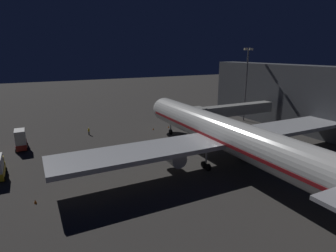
{
  "coord_description": "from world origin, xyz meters",
  "views": [
    {
      "loc": [
        29.5,
        45.21,
        19.25
      ],
      "look_at": [
        3.0,
        -7.34,
        3.5
      ],
      "focal_mm": 29.48,
      "sensor_mm": 36.0,
      "label": 1
    }
  ],
  "objects_px": {
    "apron_floodlight_mast": "(246,80)",
    "traffic_cone_wingtip_svc_side": "(35,201)",
    "ground_crew_under_port_wing": "(89,131)",
    "traffic_cone_nose_starboard": "(153,129)",
    "ops_van": "(21,140)",
    "jet_bridge": "(227,111)",
    "airliner_at_gate": "(231,137)",
    "traffic_cone_nose_port": "(169,127)"
  },
  "relations": [
    {
      "from": "jet_bridge",
      "to": "airliner_at_gate",
      "type": "bearing_deg",
      "value": 53.27
    },
    {
      "from": "airliner_at_gate",
      "to": "traffic_cone_nose_port",
      "type": "bearing_deg",
      "value": -94.56
    },
    {
      "from": "airliner_at_gate",
      "to": "traffic_cone_nose_starboard",
      "type": "relative_size",
      "value": 105.78
    },
    {
      "from": "traffic_cone_nose_port",
      "to": "apron_floodlight_mast",
      "type": "bearing_deg",
      "value": 173.78
    },
    {
      "from": "ground_crew_under_port_wing",
      "to": "traffic_cone_nose_starboard",
      "type": "bearing_deg",
      "value": 169.67
    },
    {
      "from": "airliner_at_gate",
      "to": "traffic_cone_nose_port",
      "type": "height_order",
      "value": "airliner_at_gate"
    },
    {
      "from": "traffic_cone_nose_port",
      "to": "ops_van",
      "type": "bearing_deg",
      "value": 2.25
    },
    {
      "from": "ops_van",
      "to": "ground_crew_under_port_wing",
      "type": "relative_size",
      "value": 2.85
    },
    {
      "from": "ops_van",
      "to": "jet_bridge",
      "type": "bearing_deg",
      "value": 168.21
    },
    {
      "from": "airliner_at_gate",
      "to": "ground_crew_under_port_wing",
      "type": "height_order",
      "value": "airliner_at_gate"
    },
    {
      "from": "jet_bridge",
      "to": "traffic_cone_nose_starboard",
      "type": "bearing_deg",
      "value": -35.89
    },
    {
      "from": "airliner_at_gate",
      "to": "traffic_cone_nose_port",
      "type": "xyz_separation_m",
      "value": [
        -2.2,
        -27.61,
        -5.18
      ]
    },
    {
      "from": "airliner_at_gate",
      "to": "jet_bridge",
      "type": "height_order",
      "value": "airliner_at_gate"
    },
    {
      "from": "ops_van",
      "to": "traffic_cone_wingtip_svc_side",
      "type": "distance_m",
      "value": 24.46
    },
    {
      "from": "ground_crew_under_port_wing",
      "to": "airliner_at_gate",
      "type": "bearing_deg",
      "value": 120.37
    },
    {
      "from": "traffic_cone_nose_port",
      "to": "ground_crew_under_port_wing",
      "type": "bearing_deg",
      "value": -8.1
    },
    {
      "from": "apron_floodlight_mast",
      "to": "ground_crew_under_port_wing",
      "type": "distance_m",
      "value": 44.98
    },
    {
      "from": "traffic_cone_nose_port",
      "to": "traffic_cone_nose_starboard",
      "type": "xyz_separation_m",
      "value": [
        4.4,
        0.0,
        0.0
      ]
    },
    {
      "from": "jet_bridge",
      "to": "ground_crew_under_port_wing",
      "type": "xyz_separation_m",
      "value": [
        30.46,
        -13.57,
        -4.62
      ]
    },
    {
      "from": "traffic_cone_nose_port",
      "to": "traffic_cone_nose_starboard",
      "type": "height_order",
      "value": "same"
    },
    {
      "from": "traffic_cone_nose_starboard",
      "to": "jet_bridge",
      "type": "bearing_deg",
      "value": 144.11
    },
    {
      "from": "apron_floodlight_mast",
      "to": "traffic_cone_nose_port",
      "type": "bearing_deg",
      "value": -6.22
    },
    {
      "from": "apron_floodlight_mast",
      "to": "ops_van",
      "type": "distance_m",
      "value": 58.54
    },
    {
      "from": "jet_bridge",
      "to": "traffic_cone_wingtip_svc_side",
      "type": "distance_m",
      "value": 45.94
    },
    {
      "from": "airliner_at_gate",
      "to": "traffic_cone_wingtip_svc_side",
      "type": "bearing_deg",
      "value": -3.6
    },
    {
      "from": "traffic_cone_nose_starboard",
      "to": "traffic_cone_wingtip_svc_side",
      "type": "bearing_deg",
      "value": 42.22
    },
    {
      "from": "traffic_cone_nose_starboard",
      "to": "traffic_cone_wingtip_svc_side",
      "type": "distance_m",
      "value": 38.22
    },
    {
      "from": "apron_floodlight_mast",
      "to": "ops_van",
      "type": "xyz_separation_m",
      "value": [
        57.73,
        -1.19,
        -9.61
      ]
    },
    {
      "from": "apron_floodlight_mast",
      "to": "traffic_cone_wingtip_svc_side",
      "type": "height_order",
      "value": "apron_floodlight_mast"
    },
    {
      "from": "ground_crew_under_port_wing",
      "to": "traffic_cone_nose_starboard",
      "type": "relative_size",
      "value": 3.21
    },
    {
      "from": "apron_floodlight_mast",
      "to": "traffic_cone_nose_port",
      "type": "height_order",
      "value": "apron_floodlight_mast"
    },
    {
      "from": "airliner_at_gate",
      "to": "apron_floodlight_mast",
      "type": "xyz_separation_m",
      "value": [
        -25.5,
        -25.07,
        6.24
      ]
    },
    {
      "from": "apron_floodlight_mast",
      "to": "traffic_cone_wingtip_svc_side",
      "type": "bearing_deg",
      "value": 22.45
    },
    {
      "from": "traffic_cone_nose_port",
      "to": "traffic_cone_nose_starboard",
      "type": "relative_size",
      "value": 1.0
    },
    {
      "from": "jet_bridge",
      "to": "ground_crew_under_port_wing",
      "type": "distance_m",
      "value": 33.66
    },
    {
      "from": "apron_floodlight_mast",
      "to": "ground_crew_under_port_wing",
      "type": "xyz_separation_m",
      "value": [
        43.35,
        -5.39,
        -10.72
      ]
    },
    {
      "from": "apron_floodlight_mast",
      "to": "traffic_cone_nose_starboard",
      "type": "distance_m",
      "value": 30.07
    },
    {
      "from": "ops_van",
      "to": "traffic_cone_nose_starboard",
      "type": "relative_size",
      "value": 9.14
    },
    {
      "from": "jet_bridge",
      "to": "ops_van",
      "type": "xyz_separation_m",
      "value": [
        44.84,
        -9.36,
        -3.51
      ]
    },
    {
      "from": "ops_van",
      "to": "ground_crew_under_port_wing",
      "type": "xyz_separation_m",
      "value": [
        -14.38,
        -4.21,
        -1.11
      ]
    },
    {
      "from": "traffic_cone_nose_starboard",
      "to": "traffic_cone_nose_port",
      "type": "bearing_deg",
      "value": 180.0
    },
    {
      "from": "airliner_at_gate",
      "to": "traffic_cone_wingtip_svc_side",
      "type": "distance_m",
      "value": 31.0
    }
  ]
}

